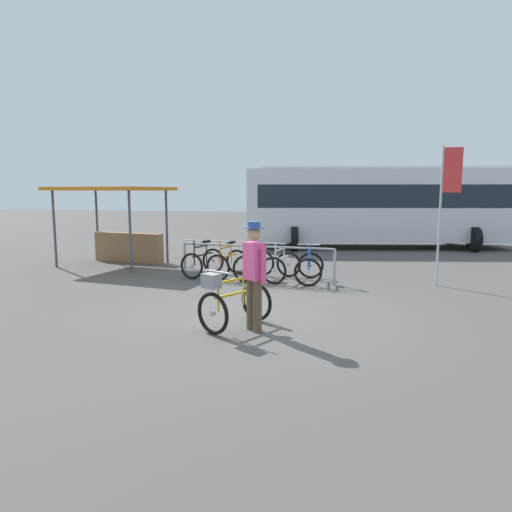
# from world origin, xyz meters

# --- Properties ---
(ground_plane) EXTENTS (80.00, 80.00, 0.00)m
(ground_plane) POSITION_xyz_m (0.00, 0.00, 0.00)
(ground_plane) COLOR #514F4C
(bike_rack_rail) EXTENTS (3.90, 0.34, 0.88)m
(bike_rack_rail) POSITION_xyz_m (-0.70, 3.12, 0.68)
(bike_rack_rail) COLOR #99999E
(bike_rack_rail) RESTS_ON ground
(racked_bike_black) EXTENTS (0.88, 1.23, 0.98)m
(racked_bike_black) POSITION_xyz_m (-2.19, 3.40, 0.37)
(racked_bike_black) COLOR black
(racked_bike_black) RESTS_ON ground
(racked_bike_orange) EXTENTS (0.87, 1.21, 0.97)m
(racked_bike_orange) POSITION_xyz_m (-1.49, 3.35, 0.37)
(racked_bike_orange) COLOR black
(racked_bike_orange) RESTS_ON ground
(racked_bike_yellow) EXTENTS (0.88, 1.23, 0.98)m
(racked_bike_yellow) POSITION_xyz_m (-0.80, 3.30, 0.37)
(racked_bike_yellow) COLOR black
(racked_bike_yellow) RESTS_ON ground
(racked_bike_white) EXTENTS (0.85, 1.19, 0.97)m
(racked_bike_white) POSITION_xyz_m (-0.10, 3.25, 0.37)
(racked_bike_white) COLOR black
(racked_bike_white) RESTS_ON ground
(racked_bike_blue) EXTENTS (0.73, 1.12, 0.97)m
(racked_bike_blue) POSITION_xyz_m (0.60, 3.20, 0.37)
(racked_bike_blue) COLOR black
(racked_bike_blue) RESTS_ON ground
(featured_bicycle) EXTENTS (1.08, 1.26, 0.97)m
(featured_bicycle) POSITION_xyz_m (-0.13, -0.87, 0.45)
(featured_bicycle) COLOR black
(featured_bicycle) RESTS_ON ground
(person_with_featured_bike) EXTENTS (0.42, 0.39, 1.72)m
(person_with_featured_bike) POSITION_xyz_m (0.24, -0.90, 0.95)
(person_with_featured_bike) COLOR brown
(person_with_featured_bike) RESTS_ON ground
(bus_distant) EXTENTS (10.30, 4.71, 3.08)m
(bus_distant) POSITION_xyz_m (2.26, 10.82, 1.74)
(bus_distant) COLOR silver
(bus_distant) RESTS_ON ground
(market_stall) EXTENTS (3.38, 2.69, 2.30)m
(market_stall) POSITION_xyz_m (-5.33, 4.76, 1.39)
(market_stall) COLOR #4C4C51
(market_stall) RESTS_ON ground
(banner_flag) EXTENTS (0.45, 0.05, 3.20)m
(banner_flag) POSITION_xyz_m (3.66, 3.49, 2.23)
(banner_flag) COLOR #B2B2B7
(banner_flag) RESTS_ON ground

